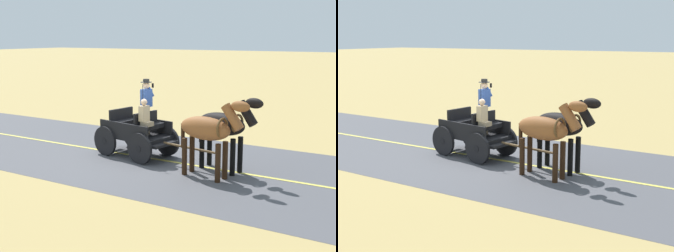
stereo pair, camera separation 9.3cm
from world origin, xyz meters
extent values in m
plane|color=tan|center=(0.00, 0.00, 0.00)|extent=(200.00, 200.00, 0.00)
cube|color=#4C4C51|center=(0.00, 0.00, 0.00)|extent=(6.54, 160.00, 0.01)
cube|color=#DBCC4C|center=(0.00, 0.00, 0.01)|extent=(0.12, 160.00, 0.00)
cube|color=black|center=(-0.09, -0.35, 0.66)|extent=(1.55, 2.37, 0.12)
cube|color=black|center=(-0.65, -0.26, 0.94)|extent=(0.41, 2.07, 0.44)
cube|color=black|center=(0.47, -0.45, 0.94)|extent=(0.41, 2.07, 0.44)
cube|color=black|center=(0.12, 0.85, 0.56)|extent=(1.10, 0.42, 0.08)
cube|color=black|center=(-0.29, -1.53, 0.48)|extent=(0.74, 0.32, 0.06)
cube|color=black|center=(0.01, 0.24, 1.04)|extent=(1.07, 0.53, 0.14)
cube|color=black|center=(-0.02, 0.07, 1.26)|extent=(1.02, 0.25, 0.44)
cube|color=black|center=(-0.17, -0.84, 1.04)|extent=(1.07, 0.53, 0.14)
cube|color=black|center=(-0.20, -1.02, 1.26)|extent=(1.02, 0.25, 0.44)
cylinder|color=black|center=(-0.60, 0.52, 0.48)|extent=(0.26, 0.96, 0.96)
cylinder|color=black|center=(-0.60, 0.52, 0.48)|extent=(0.15, 0.23, 0.21)
cylinder|color=black|center=(0.68, 0.30, 0.48)|extent=(0.26, 0.96, 0.96)
cylinder|color=black|center=(0.68, 0.30, 0.48)|extent=(0.15, 0.23, 0.21)
cylinder|color=black|center=(-0.86, -1.00, 0.48)|extent=(0.26, 0.96, 0.96)
cylinder|color=black|center=(-0.86, -1.00, 0.48)|extent=(0.15, 0.23, 0.21)
cylinder|color=black|center=(0.42, -1.22, 0.48)|extent=(0.26, 0.96, 0.96)
cylinder|color=black|center=(0.42, -1.22, 0.48)|extent=(0.15, 0.23, 0.21)
cylinder|color=brown|center=(0.28, 1.82, 0.61)|extent=(0.41, 1.98, 0.07)
cylinder|color=black|center=(0.31, 0.19, 1.74)|extent=(0.02, 0.02, 1.30)
cylinder|color=#998466|center=(-0.18, 0.00, 1.17)|extent=(0.22, 0.22, 0.90)
cube|color=#2D4C99|center=(-0.18, 0.00, 1.90)|extent=(0.37, 0.27, 0.56)
sphere|color=beige|center=(-0.18, 0.00, 2.30)|extent=(0.22, 0.22, 0.22)
cylinder|color=black|center=(-0.18, 0.00, 2.40)|extent=(0.36, 0.36, 0.01)
cylinder|color=black|center=(-0.18, 0.00, 2.45)|extent=(0.20, 0.20, 0.10)
cylinder|color=#2D4C99|center=(-0.35, 0.07, 2.08)|extent=(0.27, 0.12, 0.32)
cube|color=black|center=(-0.41, 0.10, 2.28)|extent=(0.03, 0.07, 0.14)
cube|color=#998466|center=(0.28, 0.32, 1.18)|extent=(0.33, 0.36, 0.14)
cube|color=tan|center=(0.26, 0.20, 1.49)|extent=(0.33, 0.25, 0.48)
sphere|color=beige|center=(0.26, 0.20, 1.84)|extent=(0.20, 0.20, 0.20)
ellipsoid|color=black|center=(0.02, 2.67, 1.37)|extent=(0.89, 1.65, 0.64)
cylinder|color=black|center=(-0.03, 3.25, 0.53)|extent=(0.15, 0.15, 1.05)
cylinder|color=black|center=(0.32, 3.17, 0.53)|extent=(0.15, 0.15, 1.05)
cylinder|color=black|center=(-0.28, 2.18, 0.53)|extent=(0.15, 0.15, 1.05)
cylinder|color=black|center=(0.08, 2.10, 0.53)|extent=(0.15, 0.15, 1.05)
cylinder|color=black|center=(0.21, 3.50, 1.77)|extent=(0.40, 0.69, 0.73)
ellipsoid|color=black|center=(0.26, 3.71, 2.07)|extent=(0.33, 0.58, 0.28)
cube|color=black|center=(0.20, 3.48, 1.81)|extent=(0.17, 0.50, 0.56)
cylinder|color=black|center=(-0.14, 1.95, 1.07)|extent=(0.11, 0.11, 0.70)
torus|color=brown|center=(0.14, 3.21, 1.45)|extent=(0.55, 0.19, 0.55)
ellipsoid|color=brown|center=(0.81, 2.54, 1.37)|extent=(0.77, 1.62, 0.64)
cylinder|color=black|center=(0.71, 3.10, 0.53)|extent=(0.15, 0.15, 1.05)
cylinder|color=black|center=(1.07, 3.05, 0.53)|extent=(0.15, 0.15, 1.05)
cylinder|color=black|center=(0.56, 2.02, 0.53)|extent=(0.15, 0.15, 1.05)
cylinder|color=black|center=(0.92, 1.97, 0.53)|extent=(0.15, 0.15, 1.05)
cylinder|color=brown|center=(0.93, 3.37, 1.77)|extent=(0.35, 0.68, 0.73)
ellipsoid|color=brown|center=(0.96, 3.59, 2.07)|extent=(0.29, 0.57, 0.28)
cube|color=black|center=(0.93, 3.35, 1.81)|extent=(0.13, 0.51, 0.56)
cylinder|color=black|center=(0.71, 1.80, 1.07)|extent=(0.11, 0.11, 0.70)
torus|color=brown|center=(0.89, 3.08, 1.45)|extent=(0.55, 0.15, 0.55)
camera|label=1|loc=(11.40, 7.61, 3.82)|focal=47.27mm
camera|label=2|loc=(11.35, 7.69, 3.82)|focal=47.27mm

